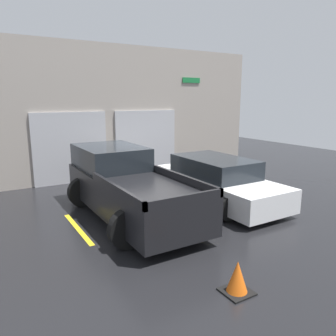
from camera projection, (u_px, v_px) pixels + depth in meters
name	position (u px, v px, depth m)	size (l,w,h in m)	color
ground_plane	(151.00, 195.00, 10.64)	(28.00, 28.00, 0.00)	black
shophouse_building	(111.00, 113.00, 12.88)	(13.03, 0.68, 5.11)	#9E9389
pickup_truck	(126.00, 185.00, 8.70)	(2.46, 5.14, 1.74)	black
sedan_white	(216.00, 181.00, 9.96)	(2.24, 4.66, 1.33)	white
parking_stripe_far_left	(78.00, 228.00, 7.92)	(0.12, 2.20, 0.01)	gold
parking_stripe_left	(177.00, 209.00, 9.35)	(0.12, 2.20, 0.01)	gold
parking_stripe_centre	(250.00, 194.00, 10.78)	(0.12, 2.20, 0.01)	gold
traffic_cone	(237.00, 278.00, 5.26)	(0.47, 0.47, 0.55)	black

